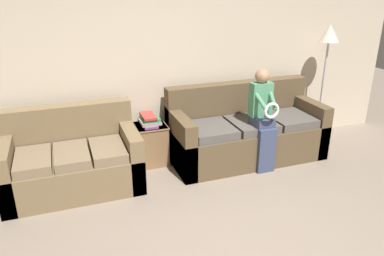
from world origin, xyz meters
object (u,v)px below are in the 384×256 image
object	(u,v)px
child_left_seated	(263,115)
book_stack	(149,120)
couch_side	(72,161)
side_shelf	(150,144)
couch_main	(246,133)
floor_lamp	(328,46)

from	to	relation	value
child_left_seated	book_stack	bearing A→B (deg)	155.21
couch_side	side_shelf	distance (m)	1.04
couch_side	child_left_seated	bearing A→B (deg)	-7.75
couch_main	floor_lamp	size ratio (longest dim) A/B	1.20
floor_lamp	side_shelf	bearing A→B (deg)	178.52
side_shelf	book_stack	bearing A→B (deg)	8.38
couch_side	child_left_seated	distance (m)	2.36
child_left_seated	floor_lamp	bearing A→B (deg)	22.48
book_stack	couch_side	bearing A→B (deg)	-163.92
couch_main	side_shelf	distance (m)	1.30
side_shelf	book_stack	distance (m)	0.33
couch_main	floor_lamp	world-z (taller)	floor_lamp
book_stack	floor_lamp	xyz separation A→B (m)	(2.60, -0.07, 0.81)
couch_side	child_left_seated	xyz separation A→B (m)	(2.31, -0.31, 0.39)
child_left_seated	book_stack	size ratio (longest dim) A/B	3.82
child_left_seated	side_shelf	world-z (taller)	child_left_seated
floor_lamp	book_stack	bearing A→B (deg)	178.50
couch_main	child_left_seated	world-z (taller)	child_left_seated
couch_side	side_shelf	size ratio (longest dim) A/B	2.80
couch_side	book_stack	xyz separation A→B (m)	(1.00, 0.29, 0.28)
side_shelf	book_stack	xyz separation A→B (m)	(0.00, 0.00, 0.33)
couch_side	side_shelf	world-z (taller)	couch_side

